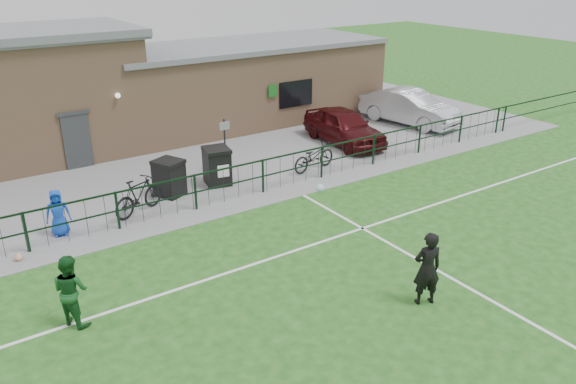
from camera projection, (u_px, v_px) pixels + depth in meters
ground at (412, 317)px, 12.59m from camera, size 90.00×90.00×0.00m
paving_strip at (172, 154)px, 22.90m from camera, size 34.00×13.00×0.02m
pitch_line_touch at (241, 201)px, 18.54m from camera, size 28.00×0.10×0.01m
pitch_line_mid at (308, 246)px, 15.64m from camera, size 28.00×0.10×0.01m
pitch_line_perp at (471, 289)px, 13.62m from camera, size 0.10×16.00×0.01m
perimeter_fence at (237, 182)px, 18.47m from camera, size 28.00×0.10×1.20m
wheelie_bin_left at (169, 179)px, 18.75m from camera, size 1.05×1.10×1.16m
wheelie_bin_right at (217, 167)px, 19.69m from camera, size 0.98×1.07×1.24m
sign_post at (225, 145)px, 20.72m from camera, size 0.07×0.07×2.00m
car_maroon at (344, 126)px, 23.96m from camera, size 2.09×4.52×1.50m
car_silver at (410, 107)px, 26.75m from camera, size 2.55×5.14×1.62m
bicycle_d at (139, 196)px, 17.41m from camera, size 2.01×1.30×1.18m
bicycle_e at (314, 157)px, 21.02m from camera, size 2.08×0.99×1.05m
spectator_child at (58, 213)px, 16.00m from camera, size 0.75×0.57×1.39m
goalkeeper_kick at (425, 267)px, 12.79m from camera, size 1.43×3.29×2.23m
outfield_player at (71, 290)px, 12.08m from camera, size 0.94×1.01×1.66m
ball_ground at (18, 257)px, 14.85m from camera, size 0.22×0.22×0.22m
clubhouse at (120, 90)px, 23.87m from camera, size 24.25×5.40×4.96m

